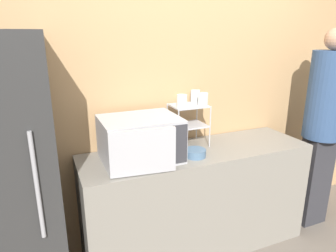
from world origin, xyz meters
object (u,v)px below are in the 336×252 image
Objects in this scene: person at (324,120)px; bowl at (195,153)px; glass_front_left at (182,101)px; glass_front_right at (203,99)px; refrigerator at (7,182)px; microwave at (140,139)px; glass_back_right at (195,96)px; dish_rack at (188,116)px.

bowl is at bearing 179.04° from person.
glass_front_left is 1.35m from person.
glass_front_right is 0.06× the size of refrigerator.
person is (1.32, -0.20, -0.24)m from glass_front_left.
bowl is at bearing -14.32° from microwave.
glass_back_right is at bearing 88.47° from glass_front_right.
dish_rack is 1.26m from person.
microwave is 5.48× the size of glass_front_left.
person is at bearing -0.96° from bowl.
glass_front_left is at bearing 179.24° from glass_front_right.
microwave is 3.44× the size of bowl.
glass_front_left is at bearing 12.48° from microwave.
dish_rack reaches higher than bowl.
glass_front_right is 1.49m from refrigerator.
glass_front_left is 0.06× the size of refrigerator.
person is at bearing -12.39° from dish_rack.
glass_front_left is at bearing -144.81° from dish_rack.
person is (1.13, -0.20, -0.24)m from glass_front_right.
bowl is (-0.15, -0.18, -0.37)m from glass_front_right.
refrigerator is (-1.43, -0.10, -0.38)m from glass_front_right.
glass_front_right is (0.18, -0.00, 0.00)m from glass_front_left.
dish_rack is 3.35× the size of glass_back_right.
glass_back_right is at bearing 163.36° from person.
microwave is at bearing 165.68° from bowl.
glass_back_right is at bearing 21.11° from microwave.
microwave is at bearing -158.89° from glass_back_right.
refrigerator reaches higher than glass_front_right.
person is (1.69, -0.12, -0.01)m from microwave.
bowl is (-0.16, -0.32, -0.37)m from glass_back_right.
dish_rack is 0.18m from glass_front_left.
glass_front_right is at bearing -91.53° from glass_back_right.
glass_front_right is at bearing 8.16° from microwave.
microwave is 5.48× the size of glass_back_right.
microwave is 1.69m from person.
glass_back_right is 0.06× the size of refrigerator.
person is (1.13, -0.34, -0.24)m from glass_back_right.
glass_back_right is 0.51m from bowl.
dish_rack is 3.35× the size of glass_front_left.
microwave is 0.60m from glass_front_right.
glass_front_left is at bearing 98.93° from bowl.
refrigerator is at bearing 176.56° from bowl.
glass_back_right is at bearing 35.57° from dish_rack.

